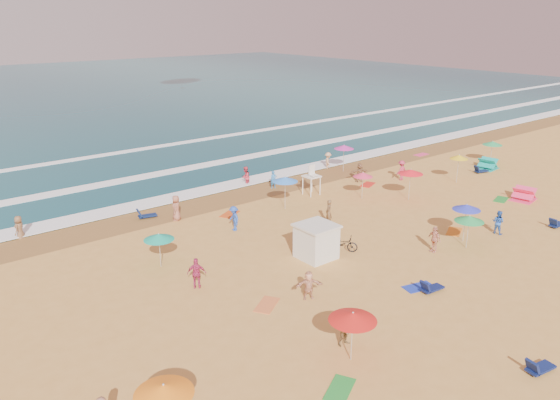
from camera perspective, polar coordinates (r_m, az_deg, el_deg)
ground at (r=34.96m, az=6.35°, el=-4.76°), size 220.00×220.00×0.00m
ocean at (r=109.76m, az=-26.75°, el=9.54°), size 220.00×140.00×0.18m
wet_sand at (r=44.04m, az=-5.18°, el=0.32°), size 220.00×220.00×0.00m
surf_foam at (r=51.29m, az=-10.68°, el=2.85°), size 200.00×18.70×0.05m
cabana at (r=32.79m, az=3.81°, el=-4.42°), size 2.00×2.00×2.00m
cabana_roof at (r=32.39m, az=3.85°, el=-2.70°), size 2.20×2.20×0.12m
bicycle at (r=34.01m, az=6.51°, el=-4.54°), size 1.70×1.93×1.01m
lifeguard_stand at (r=44.25m, az=3.31°, el=1.87°), size 1.20×1.20×2.10m
beach_umbrellas at (r=35.36m, az=8.76°, el=-0.87°), size 54.51×24.12×0.81m
loungers at (r=35.75m, az=16.88°, el=-4.66°), size 54.13×27.47×0.34m
towels at (r=34.73m, az=5.78°, el=-4.88°), size 48.43×22.89×0.03m
popup_tents at (r=51.29m, az=22.39°, el=2.31°), size 8.35×8.79×1.20m
beachgoers at (r=38.70m, az=1.32°, el=-1.02°), size 35.69×23.43×2.08m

